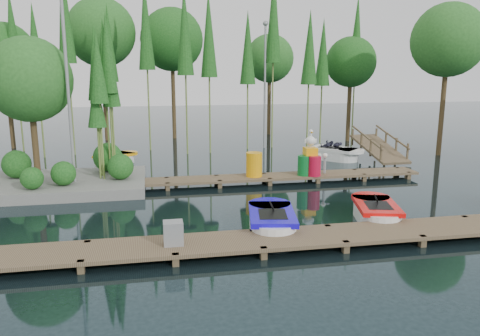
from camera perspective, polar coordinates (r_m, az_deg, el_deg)
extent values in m
plane|color=#1B2D33|center=(16.49, -1.38, -4.17)|extent=(90.00, 90.00, 0.00)
cube|color=brown|center=(12.22, 2.19, -8.80)|extent=(18.00, 1.50, 0.10)
cube|color=brown|center=(11.55, -18.79, -11.80)|extent=(0.16, 0.16, 0.50)
cube|color=brown|center=(12.70, -18.04, -9.54)|extent=(0.16, 0.16, 0.50)
cube|color=brown|center=(11.44, -7.84, -11.49)|extent=(0.16, 0.16, 0.50)
cube|color=brown|center=(12.60, -8.18, -9.23)|extent=(0.16, 0.16, 0.50)
cube|color=brown|center=(11.72, 2.89, -10.78)|extent=(0.16, 0.16, 0.50)
cube|color=brown|center=(12.86, 1.54, -8.66)|extent=(0.16, 0.16, 0.50)
cube|color=brown|center=(12.38, 12.74, -9.80)|extent=(0.16, 0.16, 0.50)
cube|color=brown|center=(13.47, 10.59, -7.90)|extent=(0.16, 0.16, 0.50)
cube|color=brown|center=(13.36, 21.32, -8.71)|extent=(0.16, 0.16, 0.50)
cube|color=brown|center=(14.37, 18.66, -7.06)|extent=(0.16, 0.16, 0.50)
cube|color=brown|center=(15.52, 25.62, -6.22)|extent=(0.16, 0.16, 0.50)
cube|color=brown|center=(18.98, 0.33, -1.22)|extent=(15.00, 1.20, 0.10)
cube|color=brown|center=(18.54, -21.44, -3.03)|extent=(0.16, 0.16, 0.50)
cube|color=brown|center=(19.46, -20.95, -2.31)|extent=(0.16, 0.16, 0.50)
cube|color=brown|center=(18.27, -15.18, -2.82)|extent=(0.16, 0.16, 0.50)
cube|color=brown|center=(19.20, -14.98, -2.10)|extent=(0.16, 0.16, 0.50)
cube|color=brown|center=(18.22, -8.80, -2.57)|extent=(0.16, 0.16, 0.50)
cube|color=brown|center=(19.15, -8.92, -1.86)|extent=(0.16, 0.16, 0.50)
cube|color=brown|center=(18.40, -2.48, -2.30)|extent=(0.16, 0.16, 0.50)
cube|color=brown|center=(19.32, -2.90, -1.61)|extent=(0.16, 0.16, 0.50)
cube|color=brown|center=(18.79, 3.65, -2.01)|extent=(0.16, 0.16, 0.50)
cube|color=brown|center=(19.70, 2.95, -1.35)|extent=(0.16, 0.16, 0.50)
cube|color=brown|center=(19.39, 9.47, -1.71)|extent=(0.16, 0.16, 0.50)
cube|color=brown|center=(20.27, 8.53, -1.08)|extent=(0.16, 0.16, 0.50)
cube|color=brown|center=(20.18, 14.88, -1.41)|extent=(0.16, 0.16, 0.50)
cube|color=brown|center=(21.03, 13.75, -0.83)|extent=(0.16, 0.16, 0.50)
cube|color=brown|center=(21.14, 19.84, -1.13)|extent=(0.16, 0.16, 0.50)
cube|color=brown|center=(21.94, 18.57, -0.58)|extent=(0.16, 0.16, 0.50)
cube|color=slate|center=(19.43, -20.68, -1.91)|extent=(6.20, 4.20, 0.42)
sphere|color=#23611F|center=(20.23, -25.59, 0.41)|extent=(1.10, 1.10, 1.10)
sphere|color=#23611F|center=(18.29, -20.72, -0.62)|extent=(0.90, 0.90, 0.90)
sphere|color=#23611F|center=(20.22, -15.83, 1.28)|extent=(1.20, 1.20, 1.20)
sphere|color=#23611F|center=(18.12, -24.03, -1.16)|extent=(0.80, 0.80, 0.80)
sphere|color=#23611F|center=(18.63, -14.37, 0.16)|extent=(1.00, 1.00, 1.00)
cylinder|color=#4A381F|center=(19.69, -23.75, 3.42)|extent=(0.24, 0.24, 3.60)
sphere|color=#2E6F27|center=(19.52, -24.30, 9.81)|extent=(3.20, 3.20, 3.20)
cylinder|color=olive|center=(19.32, -15.88, 6.72)|extent=(0.07, 0.07, 5.93)
cone|color=#23611F|center=(19.26, -16.24, 12.87)|extent=(0.70, 0.70, 2.97)
cylinder|color=olive|center=(19.20, -16.85, 6.23)|extent=(0.07, 0.07, 5.66)
cone|color=#23611F|center=(19.12, -17.22, 12.15)|extent=(0.70, 0.70, 2.83)
cylinder|color=olive|center=(19.36, -15.26, 5.71)|extent=(0.07, 0.07, 5.22)
cone|color=#23611F|center=(19.26, -15.56, 11.12)|extent=(0.70, 0.70, 2.61)
cylinder|color=olive|center=(18.57, -16.63, 5.86)|extent=(0.07, 0.07, 5.53)
cone|color=#23611F|center=(18.49, -16.99, 11.83)|extent=(0.70, 0.70, 2.76)
cylinder|color=olive|center=(18.80, -16.90, 3.58)|extent=(0.07, 0.07, 4.01)
cone|color=#23611F|center=(18.66, -17.16, 7.85)|extent=(0.70, 0.70, 2.01)
cylinder|color=olive|center=(19.19, -15.55, 6.97)|extent=(0.07, 0.07, 6.11)
cone|color=#23611F|center=(19.14, -15.91, 13.36)|extent=(0.70, 0.70, 3.05)
cylinder|color=#4A381F|center=(27.31, 23.52, 7.73)|extent=(0.26, 0.26, 6.06)
sphere|color=#2E6F27|center=(27.31, 24.06, 14.06)|extent=(3.81, 3.81, 3.81)
cylinder|color=#4A381F|center=(31.02, 13.16, 7.83)|extent=(0.26, 0.26, 5.02)
sphere|color=#23611F|center=(30.95, 13.39, 12.46)|extent=(3.16, 3.16, 3.16)
cylinder|color=#4A381F|center=(33.44, 3.57, 8.64)|extent=(0.26, 0.26, 5.31)
sphere|color=#2E6F27|center=(33.39, 3.63, 13.19)|extent=(3.34, 3.34, 3.34)
cylinder|color=#4A381F|center=(31.72, -8.13, 9.41)|extent=(0.26, 0.26, 6.46)
sphere|color=#23611F|center=(31.75, -8.31, 15.24)|extent=(4.06, 4.06, 4.06)
cylinder|color=#4A381F|center=(31.77, -16.23, 9.41)|extent=(0.26, 0.26, 6.85)
sphere|color=#2E6F27|center=(31.83, -16.60, 15.58)|extent=(4.31, 4.31, 4.31)
cylinder|color=#4A381F|center=(30.48, -26.33, 7.28)|extent=(0.26, 0.26, 5.48)
sphere|color=#23611F|center=(30.44, -26.81, 12.41)|extent=(3.45, 3.45, 3.45)
cylinder|color=olive|center=(28.99, -25.57, 10.03)|extent=(0.09, 0.09, 8.36)
cone|color=#23611F|center=(29.05, -26.00, 14.63)|extent=(0.90, 0.90, 4.60)
cylinder|color=olive|center=(26.45, -23.35, 9.18)|extent=(0.09, 0.09, 7.48)
cone|color=#23611F|center=(26.46, -23.74, 13.70)|extent=(0.90, 0.90, 4.11)
cylinder|color=olive|center=(26.75, -20.20, 11.78)|extent=(0.09, 0.09, 9.66)
cone|color=#23611F|center=(26.91, -20.63, 17.54)|extent=(0.90, 0.90, 5.31)
cylinder|color=olive|center=(27.54, -15.48, 10.01)|extent=(0.09, 0.09, 7.69)
cone|color=#23611F|center=(27.57, -15.74, 14.48)|extent=(0.90, 0.90, 4.23)
cylinder|color=olive|center=(27.10, -11.22, 11.56)|extent=(0.09, 0.09, 8.99)
cone|color=#23611F|center=(27.21, -11.45, 16.86)|extent=(0.90, 0.90, 4.94)
cylinder|color=olive|center=(25.57, -6.63, 11.07)|extent=(0.09, 0.09, 8.44)
cone|color=#23611F|center=(25.64, -6.76, 16.36)|extent=(0.90, 0.90, 4.64)
cylinder|color=olive|center=(25.83, -3.76, 10.90)|extent=(0.09, 0.09, 8.22)
cone|color=#23611F|center=(25.89, -3.83, 15.99)|extent=(0.90, 0.90, 4.52)
cylinder|color=olive|center=(27.09, 0.94, 10.11)|extent=(0.09, 0.09, 7.41)
cone|color=#23611F|center=(27.10, 0.95, 14.49)|extent=(0.90, 0.90, 4.07)
cylinder|color=olive|center=(27.65, 4.04, 12.57)|extent=(0.09, 0.09, 9.77)
cone|color=#23611F|center=(27.81, 4.13, 18.22)|extent=(0.90, 0.90, 5.38)
cylinder|color=olive|center=(26.97, 8.35, 9.97)|extent=(0.09, 0.09, 7.40)
cone|color=#23611F|center=(26.98, 8.49, 14.38)|extent=(0.90, 0.90, 4.07)
cylinder|color=olive|center=(28.94, 9.94, 9.79)|extent=(0.09, 0.09, 7.14)
cone|color=#23611F|center=(28.94, 10.08, 13.75)|extent=(0.90, 0.90, 3.93)
cylinder|color=olive|center=(30.83, 13.81, 11.12)|extent=(0.09, 0.09, 8.61)
cone|color=#23611F|center=(30.90, 14.04, 15.59)|extent=(0.90, 0.90, 4.74)
cylinder|color=gray|center=(18.38, -20.15, 7.88)|extent=(0.12, 0.12, 7.00)
cylinder|color=gray|center=(27.45, 3.04, 9.69)|extent=(0.12, 0.12, 7.00)
sphere|color=gray|center=(27.55, 3.13, 17.19)|extent=(0.30, 0.30, 0.30)
cube|color=brown|center=(25.31, 16.54, 2.30)|extent=(1.50, 3.94, 0.95)
cube|color=brown|center=(23.59, 16.81, 1.71)|extent=(0.08, 0.08, 0.90)
cube|color=brown|center=(24.53, 15.64, 2.42)|extent=(0.08, 0.08, 0.90)
cube|color=brown|center=(25.49, 14.56, 3.07)|extent=(0.08, 0.08, 0.90)
cube|color=brown|center=(26.46, 13.56, 3.68)|extent=(0.08, 0.08, 0.90)
cube|color=brown|center=(24.91, 15.19, 3.63)|extent=(0.06, 3.54, 0.83)
cube|color=brown|center=(24.27, 19.74, 1.79)|extent=(0.08, 0.08, 0.90)
cube|color=brown|center=(25.19, 18.50, 2.48)|extent=(0.08, 0.08, 0.90)
cube|color=brown|center=(26.12, 17.34, 3.12)|extent=(0.08, 0.08, 0.90)
cube|color=brown|center=(27.07, 16.26, 3.71)|extent=(0.08, 0.08, 0.90)
cube|color=brown|center=(25.55, 18.02, 3.66)|extent=(0.06, 3.54, 0.83)
cube|color=white|center=(13.53, 3.90, -6.90)|extent=(1.46, 1.47, 0.57)
cylinder|color=white|center=(14.13, 3.71, -6.08)|extent=(1.46, 1.46, 0.57)
cylinder|color=white|center=(12.94, 4.11, -7.81)|extent=(1.46, 1.46, 0.57)
cube|color=#1708DB|center=(13.44, 3.92, -5.64)|extent=(1.65, 2.38, 0.15)
cylinder|color=#1708DB|center=(14.31, 3.64, -4.53)|extent=(1.49, 1.49, 0.15)
cube|color=black|center=(13.22, 3.99, -5.72)|extent=(0.95, 1.16, 0.06)
torus|color=black|center=(13.53, 3.88, -4.60)|extent=(0.21, 0.31, 0.28)
cube|color=white|center=(15.03, 16.25, -5.49)|extent=(1.43, 1.44, 0.54)
cylinder|color=white|center=(15.58, 15.79, -4.84)|extent=(1.43, 1.43, 0.54)
cylinder|color=white|center=(14.48, 16.75, -6.18)|extent=(1.43, 1.43, 0.54)
cube|color=red|center=(14.95, 16.32, -4.42)|extent=(1.67, 2.28, 0.14)
cylinder|color=red|center=(15.75, 15.64, -3.54)|extent=(1.46, 1.46, 0.14)
cube|color=black|center=(14.75, 16.49, -4.47)|extent=(0.95, 1.12, 0.06)
torus|color=black|center=(15.03, 16.24, -3.55)|extent=(0.21, 0.30, 0.26)
cube|color=white|center=(23.70, -15.03, 0.84)|extent=(1.51, 1.51, 0.49)
cylinder|color=white|center=(24.04, -14.05, 1.05)|extent=(1.50, 1.50, 0.49)
cylinder|color=white|center=(23.37, -16.04, 0.64)|extent=(1.50, 1.50, 0.49)
cube|color=#FFA80D|center=(23.65, -15.06, 1.48)|extent=(2.09, 2.06, 0.12)
cylinder|color=#FFA80D|center=(24.15, -13.64, 1.76)|extent=(1.53, 1.53, 0.12)
cube|color=black|center=(23.54, -15.40, 1.51)|extent=(1.09, 1.08, 0.05)
torus|color=black|center=(23.71, -14.84, 1.95)|extent=(0.27, 0.26, 0.23)
imported|color=#1E1E2D|center=(23.47, -15.51, 2.00)|extent=(0.48, 0.47, 0.86)
cube|color=white|center=(24.65, 11.31, 1.53)|extent=(1.85, 1.85, 0.60)
cylinder|color=white|center=(24.39, 12.70, 1.36)|extent=(1.84, 1.84, 0.60)
cylinder|color=white|center=(24.93, 9.94, 1.70)|extent=(1.84, 1.84, 0.60)
cube|color=white|center=(24.59, 11.34, 2.28)|extent=(2.51, 2.56, 0.15)
cylinder|color=white|center=(24.22, 13.39, 2.04)|extent=(1.87, 1.87, 0.15)
cube|color=black|center=(24.68, 10.89, 2.44)|extent=(1.32, 1.33, 0.07)
torus|color=black|center=(24.49, 11.70, 2.74)|extent=(0.32, 0.33, 0.29)
imported|color=#1E1E2D|center=(24.66, 10.79, 2.97)|extent=(0.53, 0.54, 0.98)
imported|color=#1E1E2D|center=(24.86, 11.95, 2.83)|extent=(0.41, 0.42, 0.74)
cube|color=gray|center=(11.82, -8.14, -7.85)|extent=(0.48, 0.41, 0.59)
cylinder|color=#FFA80D|center=(18.96, 1.73, 0.43)|extent=(0.66, 0.66, 0.98)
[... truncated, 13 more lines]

